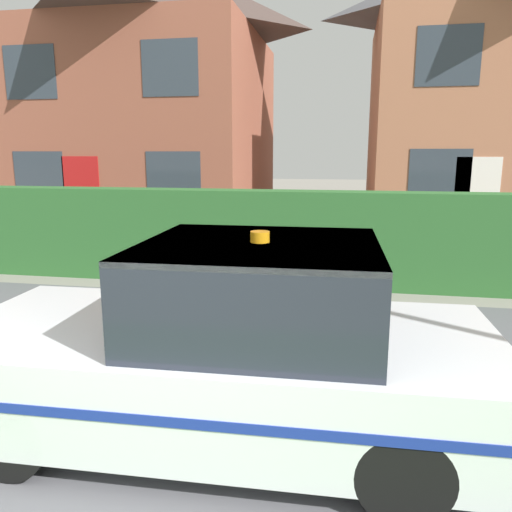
{
  "coord_description": "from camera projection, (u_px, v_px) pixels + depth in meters",
  "views": [
    {
      "loc": [
        1.18,
        -1.37,
        2.22
      ],
      "look_at": [
        0.18,
        4.11,
        1.05
      ],
      "focal_mm": 35.0,
      "sensor_mm": 36.0,
      "label": 1
    }
  ],
  "objects": [
    {
      "name": "road_strip",
      "position": [
        229.0,
        362.0,
        5.34
      ],
      "size": [
        28.0,
        5.06,
        0.01
      ],
      "primitive_type": "cube",
      "color": "#5B5B60",
      "rests_on": "ground"
    },
    {
      "name": "house_left",
      "position": [
        151.0,
        89.0,
        15.34
      ],
      "size": [
        7.0,
        7.0,
        8.02
      ],
      "color": "#93513D",
      "rests_on": "ground"
    },
    {
      "name": "house_right",
      "position": [
        496.0,
        87.0,
        13.62
      ],
      "size": [
        6.83,
        5.97,
        7.76
      ],
      "color": "#A86B4C",
      "rests_on": "ground"
    },
    {
      "name": "police_car",
      "position": [
        232.0,
        348.0,
        3.9
      ],
      "size": [
        4.25,
        1.93,
        1.63
      ],
      "rotation": [
        0.0,
        0.0,
        3.16
      ],
      "color": "black",
      "rests_on": "road_strip"
    },
    {
      "name": "garden_hedge",
      "position": [
        290.0,
        238.0,
        8.37
      ],
      "size": [
        15.62,
        0.56,
        1.59
      ],
      "primitive_type": "cube",
      "color": "#2D662D",
      "rests_on": "ground"
    }
  ]
}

